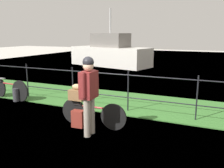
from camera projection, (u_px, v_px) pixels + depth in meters
ground_plane at (85, 146)px, 4.67m from camera, size 60.00×60.00×0.00m
grass_strip at (137, 104)px, 7.47m from camera, size 27.00×2.40×0.03m
harbor_water at (183, 66)px, 16.06m from camera, size 30.00×30.00×0.00m
iron_fence at (128, 88)px, 6.62m from camera, size 18.04×0.04×1.14m
bicycle_main at (92, 113)px, 5.61m from camera, size 1.64×0.17×0.61m
wooden_crate at (78, 95)px, 5.67m from camera, size 0.36×0.29×0.24m
terrier_dog at (78, 86)px, 5.62m from camera, size 0.32×0.15×0.18m
cyclist_person at (89, 89)px, 5.00m from camera, size 0.27×0.54×1.68m
backpack_on_paving at (78, 119)px, 5.59m from camera, size 0.29×0.20×0.40m
mooring_bollard at (16, 95)px, 7.74m from camera, size 0.20×0.20×0.42m
bicycle_parked at (9, 89)px, 7.97m from camera, size 1.73×0.22×0.68m
moored_boat_near at (110, 53)px, 16.33m from camera, size 5.81×3.24×3.76m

